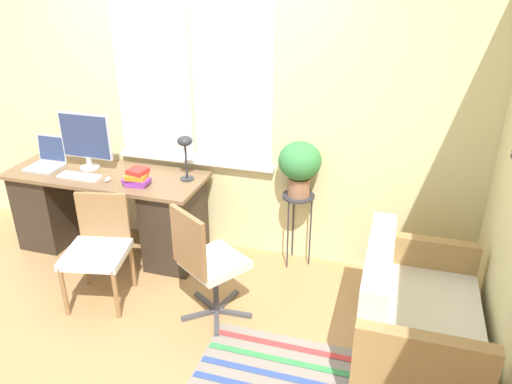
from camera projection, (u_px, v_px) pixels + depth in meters
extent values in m
plane|color=tan|center=(173.00, 280.00, 4.20)|extent=(14.00, 14.00, 0.00)
cube|color=beige|center=(198.00, 102.00, 4.24)|extent=(9.00, 0.06, 2.70)
cube|color=white|center=(153.00, 85.00, 4.25)|extent=(0.68, 0.02, 1.33)
cube|color=white|center=(153.00, 85.00, 4.24)|extent=(0.61, 0.01, 1.26)
cube|color=white|center=(233.00, 91.00, 4.06)|extent=(0.68, 0.02, 1.33)
cube|color=white|center=(232.00, 91.00, 4.05)|extent=(0.61, 0.01, 1.26)
cube|color=white|center=(196.00, 160.00, 4.44)|extent=(1.45, 0.11, 0.04)
cube|color=brown|center=(105.00, 175.00, 4.35)|extent=(1.76, 0.63, 0.03)
cube|color=#33281E|center=(51.00, 205.00, 4.68)|extent=(0.40, 0.55, 0.73)
cube|color=#33281E|center=(175.00, 224.00, 4.34)|extent=(0.40, 0.55, 0.73)
cube|color=#B7B7BC|center=(45.00, 167.00, 4.45)|extent=(0.29, 0.25, 0.02)
cube|color=#B7B7BC|center=(52.00, 148.00, 4.51)|extent=(0.29, 0.03, 0.25)
cube|color=navy|center=(51.00, 148.00, 4.50)|extent=(0.26, 0.03, 0.22)
cylinder|color=silver|center=(90.00, 168.00, 4.45)|extent=(0.17, 0.17, 0.02)
cylinder|color=silver|center=(89.00, 162.00, 4.42)|extent=(0.05, 0.05, 0.10)
cube|color=silver|center=(85.00, 136.00, 4.33)|extent=(0.48, 0.02, 0.40)
cube|color=navy|center=(84.00, 136.00, 4.31)|extent=(0.46, 0.01, 0.38)
cube|color=silver|center=(80.00, 176.00, 4.26)|extent=(0.37, 0.13, 0.02)
ellipsoid|color=silver|center=(108.00, 179.00, 4.18)|extent=(0.04, 0.07, 0.04)
cylinder|color=#2D2D33|center=(187.00, 179.00, 4.23)|extent=(0.12, 0.12, 0.01)
cylinder|color=#2D2D33|center=(186.00, 161.00, 4.16)|extent=(0.02, 0.02, 0.31)
ellipsoid|color=#2D2D33|center=(184.00, 141.00, 4.08)|extent=(0.13, 0.13, 0.08)
cube|color=purple|center=(138.00, 183.00, 4.12)|extent=(0.19, 0.16, 0.02)
cube|color=purple|center=(137.00, 180.00, 4.11)|extent=(0.22, 0.12, 0.03)
cube|color=orange|center=(136.00, 176.00, 4.09)|extent=(0.18, 0.15, 0.04)
cube|color=red|center=(138.00, 171.00, 4.09)|extent=(0.16, 0.16, 0.04)
cylinder|color=olive|center=(64.00, 292.00, 3.71)|extent=(0.04, 0.04, 0.42)
cylinder|color=olive|center=(116.00, 294.00, 3.68)|extent=(0.04, 0.04, 0.42)
cylinder|color=olive|center=(85.00, 262.00, 4.07)|extent=(0.04, 0.04, 0.42)
cylinder|color=olive|center=(132.00, 264.00, 4.04)|extent=(0.04, 0.04, 0.42)
cube|color=silver|center=(96.00, 254.00, 3.79)|extent=(0.53, 0.52, 0.06)
cube|color=olive|center=(103.00, 215.00, 3.90)|extent=(0.41, 0.12, 0.38)
cube|color=#47474C|center=(206.00, 302.00, 3.91)|extent=(0.25, 0.18, 0.03)
cube|color=#47474C|center=(199.00, 315.00, 3.77)|extent=(0.24, 0.20, 0.03)
cube|color=#47474C|center=(217.00, 322.00, 3.69)|extent=(0.13, 0.27, 0.03)
cube|color=#47474C|center=(234.00, 313.00, 3.79)|extent=(0.28, 0.05, 0.03)
cube|color=#47474C|center=(227.00, 301.00, 3.92)|extent=(0.11, 0.28, 0.03)
cylinder|color=#333338|center=(216.00, 288.00, 3.73)|extent=(0.04, 0.04, 0.39)
cube|color=silver|center=(215.00, 263.00, 3.63)|extent=(0.56, 0.55, 0.06)
cube|color=olive|center=(188.00, 242.00, 3.40)|extent=(0.34, 0.24, 0.44)
cube|color=white|center=(417.00, 334.00, 3.29)|extent=(0.75, 0.97, 0.42)
cube|color=white|center=(378.00, 275.00, 3.19)|extent=(0.16, 0.97, 0.40)
cube|color=#A87F4C|center=(419.00, 381.00, 2.78)|extent=(0.75, 0.09, 0.64)
cube|color=#A87F4C|center=(420.00, 276.00, 3.70)|extent=(0.75, 0.09, 0.64)
cylinder|color=#333338|center=(298.00, 196.00, 4.17)|extent=(0.27, 0.27, 0.02)
cylinder|color=#333338|center=(310.00, 232.00, 4.28)|extent=(0.01, 0.01, 0.64)
cylinder|color=#333338|center=(293.00, 224.00, 4.42)|extent=(0.01, 0.01, 0.64)
cylinder|color=#333338|center=(288.00, 235.00, 4.24)|extent=(0.01, 0.01, 0.64)
cylinder|color=#9E6B4C|center=(299.00, 186.00, 4.13)|extent=(0.19, 0.19, 0.16)
ellipsoid|color=#388442|center=(300.00, 161.00, 4.04)|extent=(0.35, 0.35, 0.32)
cube|color=gray|center=(298.00, 372.00, 3.27)|extent=(1.32, 0.63, 0.01)
cube|color=#334C99|center=(296.00, 379.00, 3.20)|extent=(1.30, 0.05, 0.00)
cube|color=#388E4C|center=(301.00, 364.00, 3.32)|extent=(1.30, 0.05, 0.00)
cube|color=#C63838|center=(305.00, 350.00, 3.45)|extent=(1.30, 0.05, 0.00)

